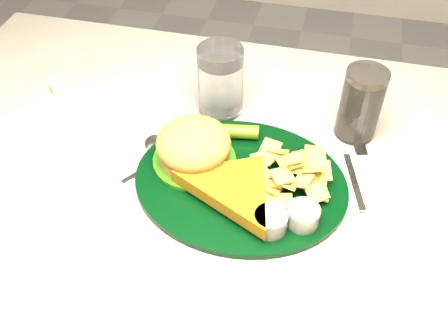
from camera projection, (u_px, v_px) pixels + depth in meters
The scene contains 8 objects.
table at pixel (219, 288), 1.10m from camera, with size 1.20×0.80×0.75m, color gray, non-canonical shape.
dinner_plate at pixel (241, 168), 0.78m from camera, with size 0.35×0.29×0.08m, color black, non-canonical shape.
water_glass at pixel (220, 81), 0.90m from camera, with size 0.08×0.08×0.13m, color white.
cola_glass at pixel (361, 104), 0.85m from camera, with size 0.07×0.07×0.13m, color black.
fork_napkin at pixel (354, 177), 0.82m from camera, with size 0.12×0.16×0.01m, color silver, non-canonical shape.
spoon at pixel (146, 168), 0.83m from camera, with size 0.03×0.13×0.01m, color silver, non-canonical shape.
ramekin at pixel (62, 86), 0.97m from camera, with size 0.04×0.04×0.03m, color silver.
wrapped_straw at pixel (225, 116), 0.93m from camera, with size 0.19×0.07×0.01m, color white, non-canonical shape.
Camera 1 is at (0.14, -0.55, 1.35)m, focal length 40.00 mm.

